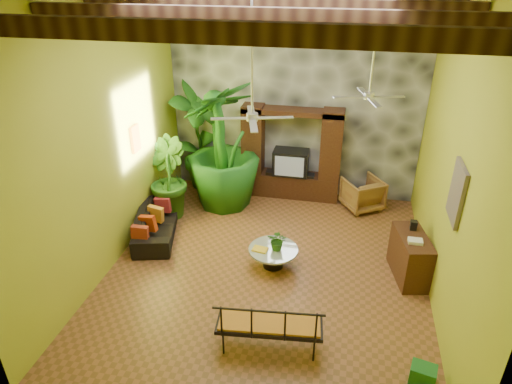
% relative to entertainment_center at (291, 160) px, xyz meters
% --- Properties ---
extents(ground, '(7.00, 7.00, 0.00)m').
position_rel_entertainment_center_xyz_m(ground, '(0.00, -3.14, -0.97)').
color(ground, brown).
rests_on(ground, ground).
extents(back_wall, '(6.00, 0.02, 5.00)m').
position_rel_entertainment_center_xyz_m(back_wall, '(0.00, 0.36, 1.53)').
color(back_wall, '#ADB228').
rests_on(back_wall, ground).
extents(left_wall, '(0.02, 7.00, 5.00)m').
position_rel_entertainment_center_xyz_m(left_wall, '(-3.00, -3.14, 1.53)').
color(left_wall, '#ADB228').
rests_on(left_wall, ground).
extents(right_wall, '(0.02, 7.00, 5.00)m').
position_rel_entertainment_center_xyz_m(right_wall, '(3.00, -3.14, 1.53)').
color(right_wall, '#ADB228').
rests_on(right_wall, ground).
extents(stone_accent_wall, '(5.98, 0.10, 4.98)m').
position_rel_entertainment_center_xyz_m(stone_accent_wall, '(0.00, 0.30, 1.53)').
color(stone_accent_wall, '#313338').
rests_on(stone_accent_wall, ground).
extents(ceiling_beams, '(5.95, 5.36, 0.22)m').
position_rel_entertainment_center_xyz_m(ceiling_beams, '(0.00, -3.14, 3.81)').
color(ceiling_beams, '#3A2312').
rests_on(ceiling_beams, ceiling).
extents(entertainment_center, '(2.40, 0.55, 2.30)m').
position_rel_entertainment_center_xyz_m(entertainment_center, '(0.00, 0.00, 0.00)').
color(entertainment_center, '#34150E').
rests_on(entertainment_center, ground).
extents(ceiling_fan_front, '(1.28, 1.28, 1.86)m').
position_rel_entertainment_center_xyz_m(ceiling_fan_front, '(-0.20, -3.54, 2.44)').
color(ceiling_fan_front, silver).
rests_on(ceiling_fan_front, ceiling).
extents(ceiling_fan_back, '(1.28, 1.28, 1.86)m').
position_rel_entertainment_center_xyz_m(ceiling_fan_back, '(1.60, -1.94, 2.44)').
color(ceiling_fan_back, silver).
rests_on(ceiling_fan_back, ceiling).
extents(wall_art_mask, '(0.06, 0.32, 0.55)m').
position_rel_entertainment_center_xyz_m(wall_art_mask, '(-2.96, -2.14, 1.13)').
color(wall_art_mask, gold).
rests_on(wall_art_mask, left_wall).
extents(wall_art_painting, '(0.06, 0.70, 0.90)m').
position_rel_entertainment_center_xyz_m(wall_art_painting, '(2.96, -3.74, 1.33)').
color(wall_art_painting, '#246285').
rests_on(wall_art_painting, right_wall).
extents(sofa, '(1.26, 2.14, 0.58)m').
position_rel_entertainment_center_xyz_m(sofa, '(-2.58, -2.38, -0.67)').
color(sofa, black).
rests_on(sofa, ground).
extents(wicker_armchair, '(1.14, 1.15, 0.76)m').
position_rel_entertainment_center_xyz_m(wicker_armchair, '(1.77, -0.30, -0.58)').
color(wicker_armchair, olive).
rests_on(wicker_armchair, ground).
extents(tall_plant_a, '(1.59, 1.77, 2.78)m').
position_rel_entertainment_center_xyz_m(tall_plant_a, '(-2.35, 0.01, 0.43)').
color(tall_plant_a, '#1F5A17').
rests_on(tall_plant_a, ground).
extents(tall_plant_b, '(1.30, 1.31, 1.86)m').
position_rel_entertainment_center_xyz_m(tall_plant_b, '(-2.64, -1.50, -0.03)').
color(tall_plant_b, '#265917').
rests_on(tall_plant_b, ground).
extents(tall_plant_c, '(2.32, 2.32, 3.03)m').
position_rel_entertainment_center_xyz_m(tall_plant_c, '(-1.50, -0.75, 0.55)').
color(tall_plant_c, '#1D6119').
rests_on(tall_plant_c, ground).
extents(coffee_table, '(0.96, 0.96, 0.40)m').
position_rel_entertainment_center_xyz_m(coffee_table, '(0.09, -3.01, -0.71)').
color(coffee_table, black).
rests_on(coffee_table, ground).
extents(centerpiece_plant, '(0.39, 0.35, 0.41)m').
position_rel_entertainment_center_xyz_m(centerpiece_plant, '(0.18, -3.01, -0.36)').
color(centerpiece_plant, '#2B6119').
rests_on(centerpiece_plant, coffee_table).
extents(yellow_tray, '(0.31, 0.24, 0.03)m').
position_rel_entertainment_center_xyz_m(yellow_tray, '(-0.15, -3.10, -0.55)').
color(yellow_tray, gold).
rests_on(yellow_tray, coffee_table).
extents(iron_bench, '(1.66, 0.74, 0.57)m').
position_rel_entertainment_center_xyz_m(iron_bench, '(0.39, -5.15, -0.43)').
color(iron_bench, black).
rests_on(iron_bench, ground).
extents(side_console, '(0.72, 1.19, 0.89)m').
position_rel_entertainment_center_xyz_m(side_console, '(2.65, -2.81, -0.52)').
color(side_console, '#3A2212').
rests_on(side_console, ground).
extents(green_bin, '(0.40, 0.33, 0.31)m').
position_rel_entertainment_center_xyz_m(green_bin, '(2.65, -5.31, -0.81)').
color(green_bin, '#207937').
rests_on(green_bin, ground).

